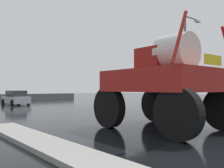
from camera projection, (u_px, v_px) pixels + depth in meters
name	position (u px, v px, depth m)	size (l,w,h in m)	color
ground_plane	(37.00, 110.00, 19.36)	(120.00, 120.00, 0.00)	black
median_island	(64.00, 151.00, 6.40)	(1.18, 11.79, 0.15)	gray
oversize_sprayer	(165.00, 81.00, 10.39)	(4.27, 5.47, 4.32)	black
sedan_ahead	(16.00, 98.00, 26.32)	(2.01, 4.16, 1.52)	#B7B7BF
traffic_signal_near_right	(150.00, 79.00, 15.87)	(0.24, 0.54, 3.27)	slate
streetlight_near_right	(186.00, 57.00, 18.27)	(2.05, 0.24, 7.29)	slate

